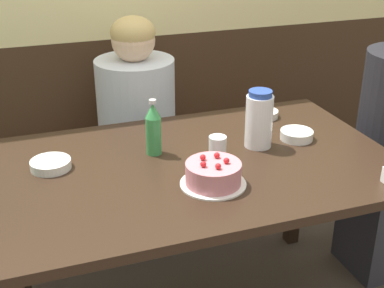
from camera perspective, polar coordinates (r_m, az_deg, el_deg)
bench_seat at (r=2.89m, az=-5.12°, el=-4.43°), size 1.89×0.38×0.45m
dining_table at (r=1.97m, az=0.58°, el=-4.22°), size 1.44×0.91×0.76m
birthday_cake at (r=1.77m, az=2.28°, el=-3.24°), size 0.22×0.22×0.10m
water_pitcher at (r=2.03m, az=7.16°, el=2.62°), size 0.10×0.10×0.22m
soju_bottle at (r=1.96m, az=-4.14°, el=1.67°), size 0.06×0.06×0.21m
bowl_soup_white at (r=1.94m, az=-14.84°, el=-2.11°), size 0.14×0.14×0.03m
bowl_rice_small at (r=2.15m, az=11.09°, el=0.96°), size 0.13×0.13×0.04m
bowl_side_dish at (r=2.34m, az=7.78°, el=3.22°), size 0.12×0.12×0.03m
glass_water_tall at (r=1.96m, az=2.74°, el=-0.27°), size 0.07×0.07×0.08m
person_teal_shirt at (r=2.62m, az=-5.82°, el=0.85°), size 0.37×0.37×1.16m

